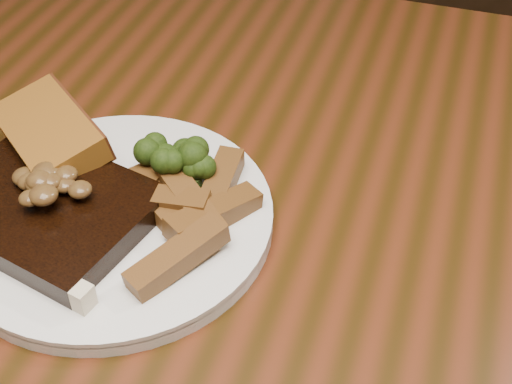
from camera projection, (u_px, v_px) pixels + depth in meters
dining_table at (244, 302)px, 0.66m from camera, size 1.60×0.90×0.75m
chair_far at (481, 54)px, 1.21m from camera, size 0.54×0.54×0.97m
plate at (114, 219)px, 0.60m from camera, size 0.29×0.29×0.01m
steak at (46, 209)px, 0.58m from camera, size 0.19×0.16×0.02m
steak_bone at (8, 260)px, 0.54m from camera, size 0.16×0.05×0.02m
mushroom_pile at (49, 180)px, 0.57m from camera, size 0.06×0.06×0.03m
garlic_bread at (53, 151)px, 0.64m from camera, size 0.13×0.12×0.03m
potato_wedges at (178, 212)px, 0.58m from camera, size 0.11×0.11×0.02m
broccoli_cluster at (197, 160)px, 0.62m from camera, size 0.07×0.07×0.04m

